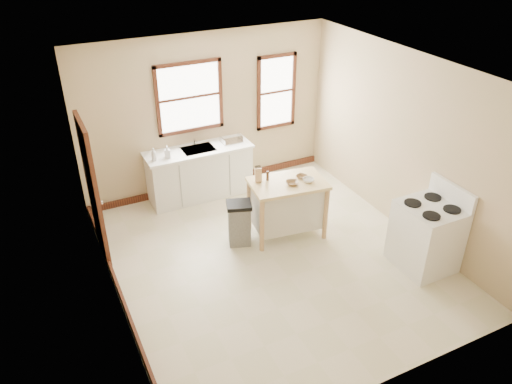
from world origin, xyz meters
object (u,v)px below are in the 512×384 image
at_px(kitchen_island, 287,208).
at_px(pepper_grinder, 268,176).
at_px(dish_rack, 231,139).
at_px(bowl_b, 302,177).
at_px(soap_bottle_a, 154,154).
at_px(bowl_a, 292,183).
at_px(bowl_c, 308,180).
at_px(trash_bin, 239,223).
at_px(knife_block, 258,175).
at_px(soap_bottle_b, 167,152).
at_px(gas_stove, 428,228).

xyz_separation_m(kitchen_island, pepper_grinder, (-0.25, 0.18, 0.54)).
height_order(dish_rack, bowl_b, dish_rack).
relative_size(soap_bottle_a, bowl_a, 1.16).
xyz_separation_m(bowl_c, trash_bin, (-1.05, 0.22, -0.60)).
height_order(dish_rack, pepper_grinder, pepper_grinder).
bearing_deg(knife_block, bowl_a, -17.05).
height_order(soap_bottle_b, knife_block, same).
xyz_separation_m(soap_bottle_a, kitchen_island, (1.60, -1.62, -0.56)).
bearing_deg(knife_block, trash_bin, -141.32).
relative_size(soap_bottle_b, knife_block, 1.05).
height_order(dish_rack, kitchen_island, dish_rack).
distance_m(pepper_grinder, bowl_c, 0.62).
relative_size(kitchen_island, bowl_b, 7.05).
height_order(dish_rack, trash_bin, dish_rack).
relative_size(soap_bottle_b, gas_stove, 0.17).
xyz_separation_m(kitchen_island, knife_block, (-0.39, 0.22, 0.56)).
xyz_separation_m(soap_bottle_a, bowl_c, (1.88, -1.75, -0.07)).
bearing_deg(soap_bottle_b, bowl_b, -28.15).
bearing_deg(soap_bottle_a, kitchen_island, -48.84).
xyz_separation_m(kitchen_island, bowl_b, (0.25, 0.02, 0.48)).
height_order(bowl_c, gas_stove, gas_stove).
bearing_deg(bowl_b, bowl_a, -153.11).
height_order(soap_bottle_a, trash_bin, soap_bottle_a).
bearing_deg(pepper_grinder, gas_stove, -46.96).
xyz_separation_m(bowl_c, gas_stove, (1.10, -1.43, -0.33)).
bearing_deg(trash_bin, soap_bottle_a, 137.24).
distance_m(soap_bottle_b, bowl_c, 2.41).
bearing_deg(dish_rack, bowl_c, -54.43).
height_order(dish_rack, knife_block, knife_block).
relative_size(bowl_b, trash_bin, 0.23).
height_order(soap_bottle_a, knife_block, soap_bottle_a).
xyz_separation_m(knife_block, gas_stove, (1.77, -1.77, -0.40)).
height_order(kitchen_island, trash_bin, kitchen_island).
xyz_separation_m(bowl_b, bowl_c, (0.03, -0.15, 0.01)).
distance_m(dish_rack, kitchen_island, 1.81).
relative_size(knife_block, trash_bin, 0.28).
height_order(soap_bottle_a, bowl_a, soap_bottle_a).
distance_m(soap_bottle_b, pepper_grinder, 1.83).
bearing_deg(gas_stove, bowl_c, 127.64).
distance_m(dish_rack, trash_bin, 1.85).
distance_m(knife_block, trash_bin, 0.78).
distance_m(bowl_c, gas_stove, 1.83).
xyz_separation_m(dish_rack, bowl_a, (0.19, -1.82, -0.01)).
relative_size(bowl_c, trash_bin, 0.24).
height_order(pepper_grinder, trash_bin, pepper_grinder).
bearing_deg(trash_bin, pepper_grinder, 29.42).
height_order(bowl_a, bowl_c, bowl_c).
bearing_deg(bowl_c, soap_bottle_b, 133.03).
height_order(dish_rack, bowl_a, dish_rack).
height_order(bowl_b, gas_stove, gas_stove).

